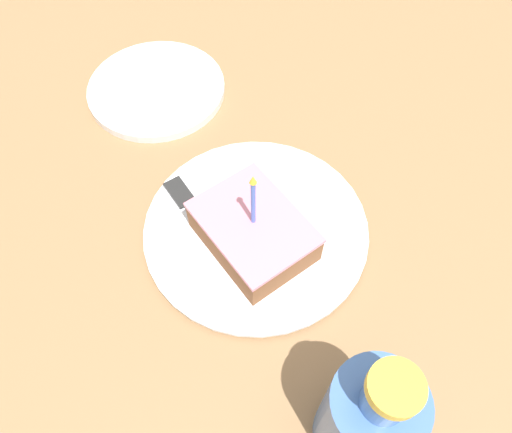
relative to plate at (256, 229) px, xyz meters
name	(u,v)px	position (x,y,z in m)	size (l,w,h in m)	color
ground_plane	(256,217)	(-0.02, -0.03, -0.03)	(2.40, 2.40, 0.04)	olive
plate	(256,229)	(0.00, 0.00, 0.00)	(0.28, 0.28, 0.01)	silver
cake_slice	(253,231)	(0.01, 0.02, 0.03)	(0.10, 0.14, 0.13)	brown
fork	(201,222)	(0.05, -0.05, 0.01)	(0.03, 0.18, 0.00)	#262626
bottle	(367,418)	(0.06, 0.25, 0.07)	(0.08, 0.08, 0.19)	#3F66A5
side_plate	(157,89)	(-0.03, -0.29, 0.00)	(0.21, 0.21, 0.01)	silver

